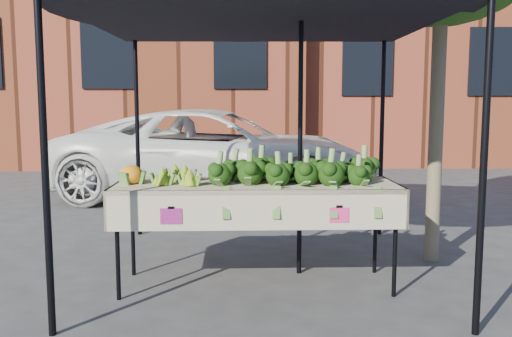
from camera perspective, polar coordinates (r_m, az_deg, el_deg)
name	(u,v)px	position (r m, az deg, el deg)	size (l,w,h in m)	color
ground	(276,284)	(4.91, 2.10, -11.90)	(90.00, 90.00, 0.00)	#333336
table	(256,234)	(4.76, 0.01, -6.88)	(2.42, 0.87, 0.90)	beige
canopy	(261,126)	(5.05, 0.58, 4.47)	(3.16, 3.16, 2.74)	black
broccoli_heap	(294,167)	(4.69, 3.98, 0.13)	(1.47, 0.57, 0.26)	black
romanesco_cluster	(179,171)	(4.74, -8.06, -0.23)	(0.43, 0.57, 0.20)	#90AC23
cauliflower_pair	(131,173)	(4.72, -12.83, -0.48)	(0.20, 0.20, 0.18)	orange
vehicle	(217,36)	(9.12, -4.06, 13.60)	(2.45, 1.48, 5.31)	white
street_tree	(439,56)	(5.68, 18.50, 11.06)	(2.06, 2.06, 4.06)	#1E4C14
building_left	(91,3)	(17.57, -16.80, 16.12)	(12.00, 8.00, 9.00)	brown
building_right	(489,15)	(18.79, 23.03, 14.47)	(12.00, 8.00, 8.50)	brown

